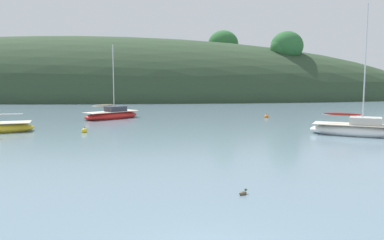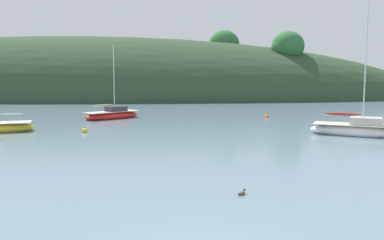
% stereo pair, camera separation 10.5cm
% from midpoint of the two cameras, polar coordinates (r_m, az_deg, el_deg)
% --- Properties ---
extents(far_shoreline_hill, '(150.00, 36.00, 27.69)m').
position_cam_midpoint_polar(far_shoreline_hill, '(85.65, -17.43, 3.07)').
color(far_shoreline_hill, '#2D422B').
rests_on(far_shoreline_hill, ground).
extents(sailboat_cream_ketch, '(6.01, 5.96, 7.97)m').
position_cam_midpoint_polar(sailboat_cream_ketch, '(41.40, -11.65, 0.75)').
color(sailboat_cream_ketch, red).
rests_on(sailboat_cream_ketch, ground).
extents(sailboat_teal_outer, '(7.10, 5.07, 9.81)m').
position_cam_midpoint_polar(sailboat_teal_outer, '(31.05, 23.53, -1.34)').
color(sailboat_teal_outer, white).
rests_on(sailboat_teal_outer, ground).
extents(mooring_buoy_outer, '(0.44, 0.44, 0.54)m').
position_cam_midpoint_polar(mooring_buoy_outer, '(42.22, 11.16, 0.50)').
color(mooring_buoy_outer, orange).
rests_on(mooring_buoy_outer, ground).
extents(mooring_buoy_channel, '(0.44, 0.44, 0.54)m').
position_cam_midpoint_polar(mooring_buoy_channel, '(31.16, -15.57, -1.58)').
color(mooring_buoy_channel, yellow).
rests_on(mooring_buoy_channel, ground).
extents(duck_straggler, '(0.37, 0.36, 0.24)m').
position_cam_midpoint_polar(duck_straggler, '(14.26, 7.61, -10.73)').
color(duck_straggler, brown).
rests_on(duck_straggler, ground).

